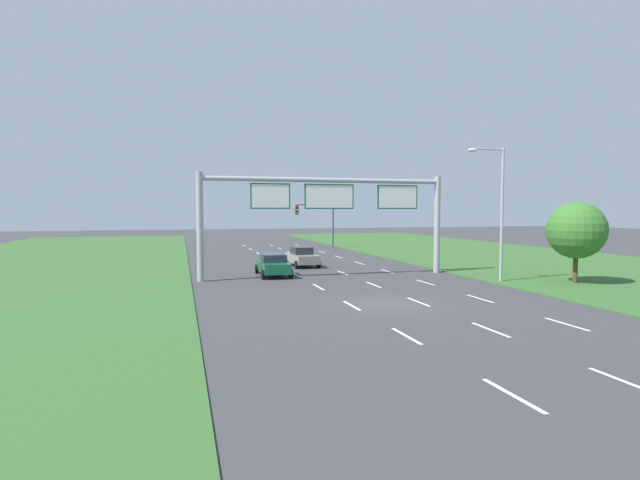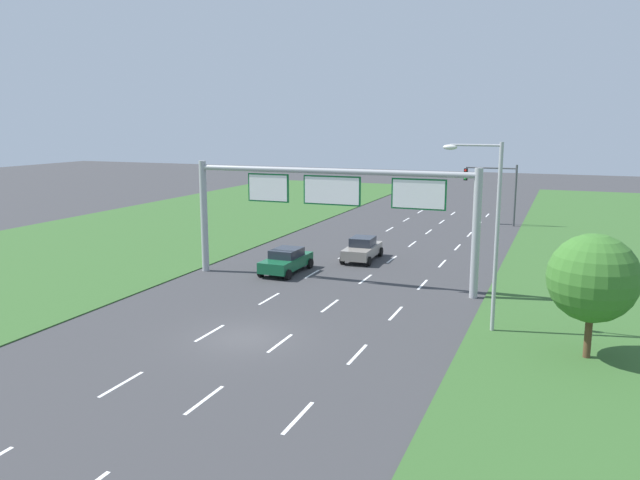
{
  "view_description": "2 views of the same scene",
  "coord_description": "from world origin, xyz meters",
  "views": [
    {
      "loc": [
        -9.57,
        -22.33,
        4.55
      ],
      "look_at": [
        -0.24,
        11.07,
        2.49
      ],
      "focal_mm": 28.0,
      "sensor_mm": 36.0,
      "label": 1
    },
    {
      "loc": [
        12.81,
        -22.99,
        9.3
      ],
      "look_at": [
        0.73,
        7.16,
        3.19
      ],
      "focal_mm": 35.0,
      "sensor_mm": 36.0,
      "label": 2
    }
  ],
  "objects": [
    {
      "name": "lane_dashes_inner_left",
      "position": [
        -1.75,
        12.0,
        0.0
      ],
      "size": [
        0.14,
        62.4,
        0.01
      ],
      "color": "white",
      "rests_on": "ground_plane"
    },
    {
      "name": "lane_dashes_inner_right",
      "position": [
        1.75,
        12.0,
        0.0
      ],
      "size": [
        0.14,
        62.4,
        0.01
      ],
      "color": "white",
      "rests_on": "ground_plane"
    },
    {
      "name": "grass_verge_left",
      "position": [
        -21.0,
        10.0,
        0.03
      ],
      "size": [
        24.0,
        120.0,
        0.06
      ],
      "primitive_type": "cube",
      "color": "#335B28",
      "rests_on": "ground_plane"
    },
    {
      "name": "car_lead_silver",
      "position": [
        -3.43,
        11.81,
        0.78
      ],
      "size": [
        2.13,
        4.45,
        1.52
      ],
      "rotation": [
        0.0,
        0.0,
        -0.01
      ],
      "color": "#145633",
      "rests_on": "ground_plane"
    },
    {
      "name": "lane_dashes_slip",
      "position": [
        5.25,
        12.0,
        0.0
      ],
      "size": [
        0.14,
        62.4,
        0.01
      ],
      "color": "white",
      "rests_on": "ground_plane"
    },
    {
      "name": "traffic_light_mast",
      "position": [
        6.39,
        35.84,
        3.87
      ],
      "size": [
        4.76,
        0.49,
        5.6
      ],
      "color": "#47494F",
      "rests_on": "ground_plane"
    },
    {
      "name": "car_near_red",
      "position": [
        -0.1,
        17.06,
        0.78
      ],
      "size": [
        2.21,
        4.44,
        1.59
      ],
      "rotation": [
        0.0,
        0.0,
        0.04
      ],
      "color": "gray",
      "rests_on": "ground_plane"
    },
    {
      "name": "sign_gantry",
      "position": [
        0.22,
        10.3,
        4.95
      ],
      "size": [
        17.24,
        0.44,
        7.0
      ],
      "color": "#9EA0A5",
      "rests_on": "ground_plane"
    },
    {
      "name": "roadside_tree_near",
      "position": [
        13.93,
        2.97,
        3.32
      ],
      "size": [
        3.51,
        3.51,
        5.09
      ],
      "color": "#513823",
      "rests_on": "ground_plane"
    },
    {
      "name": "ground_plane",
      "position": [
        0.0,
        0.0,
        0.0
      ],
      "size": [
        200.0,
        200.0,
        0.0
      ],
      "primitive_type": "plane",
      "color": "#38383A"
    },
    {
      "name": "street_lamp",
      "position": [
        9.63,
        4.96,
        5.08
      ],
      "size": [
        2.61,
        0.32,
        8.5
      ],
      "color": "#9EA0A5",
      "rests_on": "ground_plane"
    }
  ]
}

